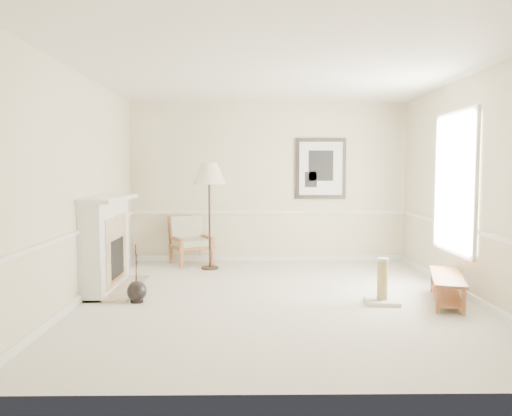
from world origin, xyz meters
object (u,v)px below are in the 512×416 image
Objects in this scene: bench at (447,284)px; floor_vase at (137,292)px; armchair at (189,238)px; scratching_post at (382,289)px; floor_lamp at (209,177)px.

floor_vase is at bearing 179.18° from bench.
armchair reaches higher than scratching_post.
bench is (3.57, -2.67, -0.23)m from armchair.
scratching_post is at bearing -43.48° from floor_lamp.
floor_vase is 0.58× the size of bench.
scratching_post is (3.10, -0.09, 0.04)m from floor_vase.
bench is (3.17, -2.19, -1.33)m from floor_lamp.
armchair is 0.71× the size of bench.
floor_lamp reaches higher than floor_vase.
armchair is at bearing 130.10° from floor_lamp.
armchair is 1.57× the size of scratching_post.
bench is 2.22× the size of scratching_post.
bench is (3.93, -0.06, 0.10)m from floor_vase.
floor_lamp reaches higher than bench.
scratching_post is at bearing -71.85° from armchair.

